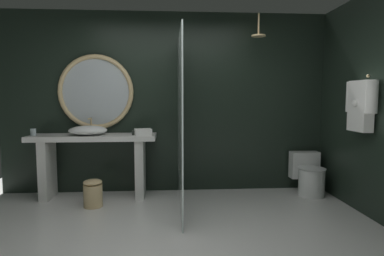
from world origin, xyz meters
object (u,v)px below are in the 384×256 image
vessel_sink (88,130)px  folded_hand_towel (143,132)px  tumbler_cup (33,132)px  tissue_box (137,133)px  hanging_bathrobe (361,103)px  waste_bin (93,193)px  rain_shower_head (258,34)px  round_wall_mirror (96,92)px  toilet (309,176)px

vessel_sink → folded_hand_towel: 0.76m
vessel_sink → tumbler_cup: 0.72m
tissue_box → hanging_bathrobe: 2.81m
tissue_box → folded_hand_towel: (0.09, -0.11, 0.01)m
tumbler_cup → hanging_bathrobe: 4.13m
hanging_bathrobe → vessel_sink: bearing=165.2°
tissue_box → waste_bin: tissue_box is taller
rain_shower_head → hanging_bathrobe: (1.00, -0.78, -0.92)m
tissue_box → round_wall_mirror: size_ratio=0.12×
tissue_box → folded_hand_towel: folded_hand_towel is taller
toilet → waste_bin: toilet is taller
round_wall_mirror → rain_shower_head: rain_shower_head is taller
vessel_sink → waste_bin: bearing=-71.0°
waste_bin → rain_shower_head: bearing=7.6°
folded_hand_towel → vessel_sink: bearing=170.9°
round_wall_mirror → waste_bin: bearing=-83.9°
rain_shower_head → round_wall_mirror: bearing=171.3°
folded_hand_towel → tissue_box: bearing=131.4°
tissue_box → round_wall_mirror: bearing=156.3°
tumbler_cup → toilet: 3.86m
vessel_sink → hanging_bathrobe: 3.44m
toilet → hanging_bathrobe: bearing=-75.6°
tissue_box → round_wall_mirror: round_wall_mirror is taller
tumbler_cup → waste_bin: size_ratio=0.27×
tissue_box → waste_bin: 0.97m
vessel_sink → waste_bin: 0.86m
round_wall_mirror → tumbler_cup: bearing=-161.1°
tumbler_cup → folded_hand_towel: (1.47, -0.10, -0.00)m
vessel_sink → tissue_box: size_ratio=4.04×
round_wall_mirror → waste_bin: (0.07, -0.63, -1.28)m
waste_bin → folded_hand_towel: size_ratio=1.64×
rain_shower_head → hanging_bathrobe: bearing=-37.8°
hanging_bathrobe → folded_hand_towel: (-2.55, 0.75, -0.40)m
hanging_bathrobe → folded_hand_towel: hanging_bathrobe is taller
vessel_sink → toilet: bearing=-0.7°
vessel_sink → tumbler_cup: bearing=-178.4°
tumbler_cup → vessel_sink: bearing=1.6°
round_wall_mirror → folded_hand_towel: size_ratio=4.96×
tissue_box → toilet: (2.43, -0.02, -0.64)m
tissue_box → waste_bin: (-0.53, -0.37, -0.72)m
vessel_sink → toilet: vessel_sink is taller
tissue_box → folded_hand_towel: size_ratio=0.59×
folded_hand_towel → hanging_bathrobe: bearing=-16.4°
tissue_box → round_wall_mirror: 0.85m
hanging_bathrobe → waste_bin: size_ratio=1.87×
waste_bin → folded_hand_towel: (0.62, 0.27, 0.74)m
round_wall_mirror → waste_bin: round_wall_mirror is taller
tumbler_cup → tissue_box: tumbler_cup is taller
rain_shower_head → toilet: 2.12m
round_wall_mirror → hanging_bathrobe: 3.43m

